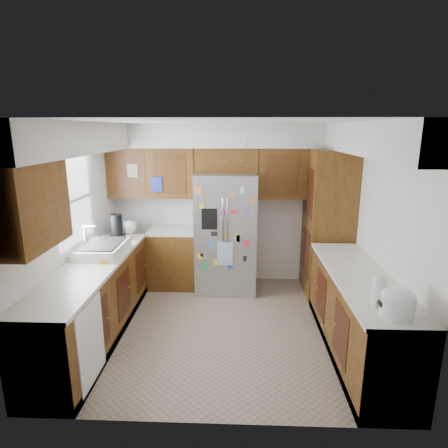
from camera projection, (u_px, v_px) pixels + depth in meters
The scene contains 12 objects.
floor at pixel (223, 327), 4.72m from camera, with size 3.60×3.60×0.00m, color gray.
room_shell at pixel (215, 179), 4.62m from camera, with size 3.64×3.24×2.52m.
left_counter_run at pixel (114, 293), 4.69m from camera, with size 1.36×3.20×0.92m.
right_counter_run at pixel (357, 317), 4.10m from camera, with size 0.63×2.25×0.92m.
pantry at pixel (327, 223), 5.51m from camera, with size 0.60×0.90×2.15m, color #41290C.
fridge at pixel (226, 233), 5.66m from camera, with size 0.90×0.79×1.80m.
bridge_cabinet at pixel (227, 160), 5.61m from camera, with size 0.96×0.34×0.35m, color #41290C.
fridge_top_items at pixel (226, 139), 5.50m from camera, with size 0.98×0.33×0.29m.
sink_assembly at pixel (102, 249), 4.62m from camera, with size 0.52×0.72×0.37m.
left_counter_clutter at pixel (122, 228), 5.34m from camera, with size 0.31×0.84×0.38m.
rice_cooker at pixel (398, 302), 3.07m from camera, with size 0.29×0.28×0.25m.
paper_towel at pixel (379, 290), 3.27m from camera, with size 0.12×0.12×0.27m, color white.
Camera 1 is at (0.19, -4.25, 2.42)m, focal length 30.00 mm.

